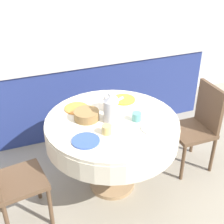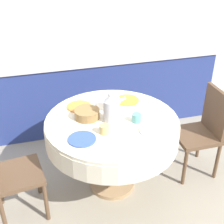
# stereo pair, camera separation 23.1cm
# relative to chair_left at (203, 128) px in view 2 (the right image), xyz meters

# --- Properties ---
(ground_plane) EXTENTS (12.00, 12.00, 0.00)m
(ground_plane) POSITION_rel_chair_left_xyz_m (-0.94, 0.00, -0.50)
(ground_plane) COLOR #9E937F
(wall_back) EXTENTS (7.00, 0.05, 2.60)m
(wall_back) POSITION_rel_chair_left_xyz_m (-0.94, 1.60, 0.80)
(wall_back) COLOR silver
(wall_back) RESTS_ON ground_plane
(kitchen_counter) EXTENTS (3.24, 0.64, 0.91)m
(kitchen_counter) POSITION_rel_chair_left_xyz_m (-0.94, 1.26, -0.05)
(kitchen_counter) COLOR navy
(kitchen_counter) RESTS_ON ground_plane
(dining_table) EXTENTS (1.19, 1.19, 0.76)m
(dining_table) POSITION_rel_chair_left_xyz_m (-0.94, 0.00, 0.13)
(dining_table) COLOR tan
(dining_table) RESTS_ON ground_plane
(chair_left) EXTENTS (0.40, 0.40, 0.91)m
(chair_left) POSITION_rel_chair_left_xyz_m (0.00, 0.00, 0.00)
(chair_left) COLOR brown
(chair_left) RESTS_ON ground_plane
(chair_right) EXTENTS (0.45, 0.45, 0.91)m
(chair_right) POSITION_rel_chair_left_xyz_m (-1.87, -0.12, 0.00)
(chair_right) COLOR brown
(chair_right) RESTS_ON ground_plane
(plate_near_left) EXTENTS (0.23, 0.23, 0.01)m
(plate_near_left) POSITION_rel_chair_left_xyz_m (-1.25, -0.22, 0.26)
(plate_near_left) COLOR #3856AD
(plate_near_left) RESTS_ON dining_table
(cup_near_left) EXTENTS (0.08, 0.08, 0.08)m
(cup_near_left) POSITION_rel_chair_left_xyz_m (-1.05, -0.18, 0.29)
(cup_near_left) COLOR #DBB766
(cup_near_left) RESTS_ON dining_table
(plate_near_right) EXTENTS (0.23, 0.23, 0.01)m
(plate_near_right) POSITION_rel_chair_left_xyz_m (-0.66, -0.26, 0.26)
(plate_near_right) COLOR white
(plate_near_right) RESTS_ON dining_table
(cup_near_right) EXTENTS (0.08, 0.08, 0.08)m
(cup_near_right) POSITION_rel_chair_left_xyz_m (-0.74, -0.08, 0.29)
(cup_near_right) COLOR #5BA39E
(cup_near_right) RESTS_ON dining_table
(plate_far_left) EXTENTS (0.23, 0.23, 0.01)m
(plate_far_left) POSITION_rel_chair_left_xyz_m (-1.17, 0.30, 0.26)
(plate_far_left) COLOR orange
(plate_far_left) RESTS_ON dining_table
(cup_far_left) EXTENTS (0.08, 0.08, 0.08)m
(cup_far_left) POSITION_rel_chair_left_xyz_m (-1.12, 0.11, 0.29)
(cup_far_left) COLOR #DBB766
(cup_far_left) RESTS_ON dining_table
(plate_far_right) EXTENTS (0.23, 0.23, 0.01)m
(plate_far_right) POSITION_rel_chair_left_xyz_m (-0.70, 0.30, 0.26)
(plate_far_right) COLOR yellow
(plate_far_right) RESTS_ON dining_table
(cup_far_right) EXTENTS (0.08, 0.08, 0.08)m
(cup_far_right) POSITION_rel_chair_left_xyz_m (-0.87, 0.21, 0.29)
(cup_far_right) COLOR #CC4C3D
(cup_far_right) RESTS_ON dining_table
(coffee_carafe) EXTENTS (0.11, 0.11, 0.28)m
(coffee_carafe) POSITION_rel_chair_left_xyz_m (-0.96, -0.01, 0.37)
(coffee_carafe) COLOR #B2B2B7
(coffee_carafe) RESTS_ON dining_table
(teapot) EXTENTS (0.20, 0.15, 0.19)m
(teapot) POSITION_rel_chair_left_xyz_m (-0.88, 0.17, 0.34)
(teapot) COLOR silver
(teapot) RESTS_ON dining_table
(bread_basket) EXTENTS (0.22, 0.22, 0.08)m
(bread_basket) POSITION_rel_chair_left_xyz_m (-1.14, 0.10, 0.29)
(bread_basket) COLOR olive
(bread_basket) RESTS_ON dining_table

